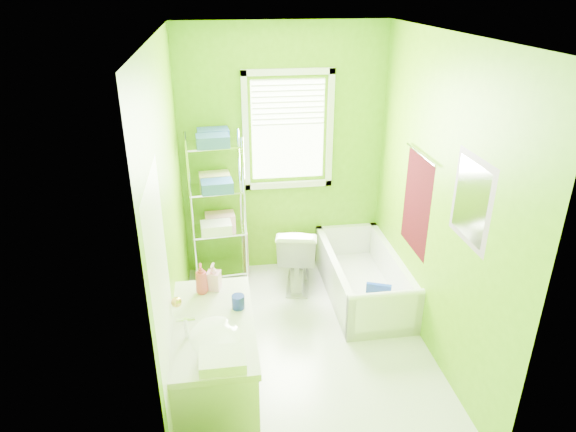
{
  "coord_description": "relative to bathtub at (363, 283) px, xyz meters",
  "views": [
    {
      "loc": [
        -0.68,
        -3.58,
        2.93
      ],
      "look_at": [
        -0.12,
        0.25,
        1.15
      ],
      "focal_mm": 32.0,
      "sensor_mm": 36.0,
      "label": 1
    }
  ],
  "objects": [
    {
      "name": "vanity",
      "position": [
        -1.49,
        -1.38,
        0.29
      ],
      "size": [
        0.57,
        1.11,
        1.07
      ],
      "color": "silver",
      "rests_on": "ground"
    },
    {
      "name": "ground",
      "position": [
        -0.71,
        -0.68,
        -0.15
      ],
      "size": [
        2.9,
        2.9,
        0.0
      ],
      "primitive_type": "plane",
      "color": "silver",
      "rests_on": "ground"
    },
    {
      "name": "wire_shelf_unit",
      "position": [
        -1.4,
        0.51,
        0.84
      ],
      "size": [
        0.57,
        0.46,
        1.63
      ],
      "color": "silver",
      "rests_on": "ground"
    },
    {
      "name": "toilet",
      "position": [
        -0.62,
        0.32,
        0.2
      ],
      "size": [
        0.53,
        0.76,
        0.71
      ],
      "primitive_type": "imported",
      "rotation": [
        0.0,
        0.0,
        2.93
      ],
      "color": "white",
      "rests_on": "ground"
    },
    {
      "name": "bathtub",
      "position": [
        0.0,
        0.0,
        0.0
      ],
      "size": [
        0.69,
        1.47,
        0.48
      ],
      "color": "white",
      "rests_on": "ground"
    },
    {
      "name": "right_wall_decor",
      "position": [
        0.33,
        -0.7,
        1.17
      ],
      "size": [
        0.04,
        1.48,
        1.17
      ],
      "color": "#3A0609",
      "rests_on": "ground"
    },
    {
      "name": "door",
      "position": [
        -1.74,
        -1.68,
        0.85
      ],
      "size": [
        0.09,
        0.8,
        2.0
      ],
      "color": "white",
      "rests_on": "ground"
    },
    {
      "name": "room_envelope",
      "position": [
        -0.71,
        -0.68,
        1.4
      ],
      "size": [
        2.14,
        2.94,
        2.62
      ],
      "color": "#5B9C07",
      "rests_on": "ground"
    },
    {
      "name": "window",
      "position": [
        -0.66,
        0.74,
        1.46
      ],
      "size": [
        0.92,
        0.05,
        1.22
      ],
      "color": "white",
      "rests_on": "ground"
    }
  ]
}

